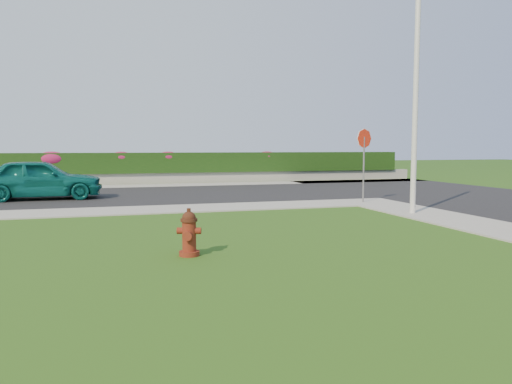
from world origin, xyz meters
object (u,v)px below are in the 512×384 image
object	(u,v)px
utility_pole	(416,102)
fire_hydrant	(189,233)
sedan_teal	(40,179)
stop_sign	(364,147)

from	to	relation	value
utility_pole	fire_hydrant	bearing A→B (deg)	-152.48
fire_hydrant	utility_pole	xyz separation A→B (m)	(7.30, 3.80, 2.89)
fire_hydrant	utility_pole	size ratio (longest dim) A/B	0.13
sedan_teal	utility_pole	size ratio (longest dim) A/B	0.68
fire_hydrant	sedan_teal	distance (m)	11.89
fire_hydrant	utility_pole	distance (m)	8.73
fire_hydrant	stop_sign	distance (m)	10.22
sedan_teal	utility_pole	bearing A→B (deg)	-124.74
sedan_teal	stop_sign	size ratio (longest dim) A/B	1.68
utility_pole	stop_sign	xyz separation A→B (m)	(0.06, 3.12, -1.31)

